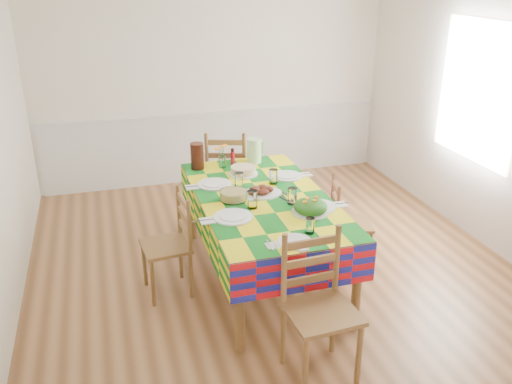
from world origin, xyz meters
TOP-DOWN VIEW (x-y plane):
  - room at (0.00, 0.00)m, footprint 4.58×5.08m
  - wainscot at (0.00, 2.48)m, footprint 4.41×0.06m
  - window_right at (2.23, 0.30)m, footprint 0.00×1.40m
  - dining_table at (-0.14, -0.09)m, footprint 1.12×2.08m
  - setting_near_head at (-0.11, -0.92)m, footprint 0.42×0.28m
  - setting_left_near at (-0.43, -0.38)m, footprint 0.58×0.34m
  - setting_left_far at (-0.42, 0.24)m, footprint 0.57×0.34m
  - setting_right_near at (0.18, -0.39)m, footprint 0.56×0.32m
  - setting_right_far at (0.17, 0.26)m, footprint 0.54×0.31m
  - meat_platter at (-0.14, -0.04)m, footprint 0.37×0.27m
  - salad_platter at (0.14, -0.51)m, footprint 0.31×0.31m
  - pasta_bowl at (-0.40, -0.08)m, footprint 0.24×0.24m
  - cake at (-0.16, 0.49)m, footprint 0.28×0.28m
  - serving_utensils at (0.05, -0.20)m, footprint 0.15×0.33m
  - flower_vase at (-0.31, 0.73)m, footprint 0.15×0.13m
  - hot_sauce at (-0.19, 0.78)m, footprint 0.04×0.04m
  - green_pitcher at (0.04, 0.79)m, footprint 0.15×0.15m
  - tea_pitcher at (-0.55, 0.77)m, footprint 0.13×0.13m
  - name_card at (-0.15, -1.10)m, footprint 0.08×0.02m
  - chair_near at (-0.14, -1.39)m, footprint 0.49×0.47m
  - chair_far at (-0.15, 1.22)m, footprint 0.58×0.56m
  - chair_left at (-0.97, -0.08)m, footprint 0.43×0.45m
  - chair_right at (0.70, -0.08)m, footprint 0.45×0.47m

SIDE VIEW (x-z plane):
  - chair_right at x=0.70m, z-range -0.01..0.86m
  - chair_left at x=-0.97m, z-range -0.01..0.92m
  - wainscot at x=0.00m, z-range 0.03..0.95m
  - chair_near at x=-0.14m, z-range -0.01..1.04m
  - chair_far at x=-0.15m, z-range -0.01..1.04m
  - dining_table at x=-0.14m, z-range 0.31..1.12m
  - serving_utensils at x=0.05m, z-range 0.81..0.82m
  - name_card at x=-0.15m, z-range 0.81..0.82m
  - setting_near_head at x=-0.11m, z-range 0.77..0.90m
  - meat_platter at x=-0.14m, z-range 0.80..0.87m
  - setting_right_far at x=0.17m, z-range 0.77..0.91m
  - setting_right_near at x=0.18m, z-range 0.77..0.91m
  - setting_left_far at x=-0.42m, z-range 0.77..0.92m
  - setting_left_near at x=-0.43m, z-range 0.76..0.92m
  - cake at x=-0.16m, z-range 0.81..0.88m
  - pasta_bowl at x=-0.40m, z-range 0.81..0.89m
  - salad_platter at x=0.14m, z-range 0.79..0.92m
  - hot_sauce at x=-0.19m, z-range 0.81..0.98m
  - flower_vase at x=-0.31m, z-range 0.79..1.03m
  - green_pitcher at x=0.04m, z-range 0.81..1.06m
  - tea_pitcher at x=-0.55m, z-range 0.81..1.07m
  - room at x=0.00m, z-range -0.04..2.74m
  - window_right at x=2.23m, z-range 0.80..2.20m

